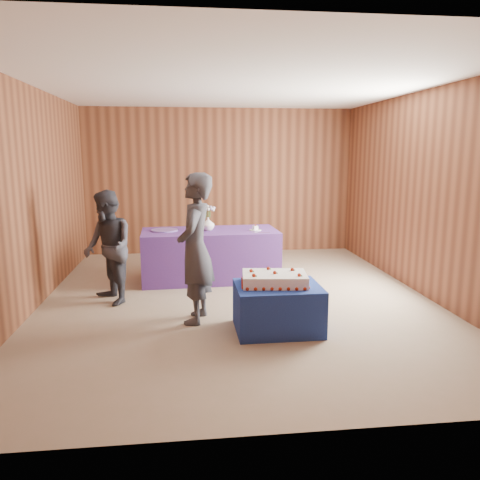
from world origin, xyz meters
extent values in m
plane|color=#89725E|center=(0.00, 0.00, 0.00)|extent=(6.00, 6.00, 0.00)
cube|color=brown|center=(0.00, 3.00, 1.35)|extent=(5.00, 0.04, 2.70)
cube|color=brown|center=(0.00, -3.00, 1.35)|extent=(5.00, 0.04, 2.70)
cube|color=brown|center=(-2.50, 0.00, 1.35)|extent=(0.04, 6.00, 2.70)
cube|color=brown|center=(2.50, 0.00, 1.35)|extent=(0.04, 6.00, 2.70)
cube|color=white|center=(0.00, 0.00, 2.70)|extent=(5.00, 6.00, 0.04)
cube|color=navy|center=(0.31, -1.12, 0.25)|extent=(0.90, 0.71, 0.50)
cube|color=#562E7E|center=(-0.30, 1.02, 0.38)|extent=(2.04, 0.98, 0.75)
cube|color=white|center=(0.28, -1.09, 0.56)|extent=(0.72, 0.52, 0.12)
sphere|color=maroon|center=(-0.08, -1.27, 0.52)|extent=(0.04, 0.04, 0.04)
sphere|color=maroon|center=(0.59, -1.35, 0.52)|extent=(0.04, 0.04, 0.04)
sphere|color=maroon|center=(-0.03, -0.83, 0.52)|extent=(0.04, 0.04, 0.04)
sphere|color=maroon|center=(0.64, -0.90, 0.52)|extent=(0.04, 0.04, 0.04)
sphere|color=maroon|center=(0.07, -1.18, 0.64)|extent=(0.04, 0.04, 0.04)
cone|color=#135622|center=(0.09, -1.18, 0.63)|extent=(0.02, 0.03, 0.03)
sphere|color=maroon|center=(0.47, -1.01, 0.64)|extent=(0.04, 0.04, 0.04)
cone|color=#135622|center=(0.50, -1.01, 0.63)|extent=(0.02, 0.03, 0.03)
sphere|color=maroon|center=(0.28, -1.09, 0.64)|extent=(0.04, 0.04, 0.04)
cone|color=#135622|center=(0.31, -1.09, 0.63)|extent=(0.02, 0.03, 0.03)
imported|color=white|center=(-0.32, 1.02, 0.85)|extent=(0.21, 0.21, 0.20)
cylinder|color=#2F6528|center=(-0.29, 1.02, 1.02)|extent=(0.01, 0.01, 0.14)
sphere|color=#A899C6|center=(-0.24, 1.02, 1.09)|extent=(0.05, 0.05, 0.05)
cylinder|color=#2F6528|center=(-0.29, 1.04, 1.02)|extent=(0.01, 0.01, 0.14)
sphere|color=silver|center=(-0.25, 1.07, 1.09)|extent=(0.05, 0.05, 0.05)
cylinder|color=#2F6528|center=(-0.31, 1.05, 1.02)|extent=(0.01, 0.01, 0.14)
sphere|color=#A899C6|center=(-0.28, 1.10, 1.09)|extent=(0.05, 0.05, 0.05)
cylinder|color=#2F6528|center=(-0.32, 1.06, 1.02)|extent=(0.01, 0.01, 0.14)
sphere|color=silver|center=(-0.32, 1.11, 1.09)|extent=(0.05, 0.05, 0.05)
cylinder|color=#2F6528|center=(-0.34, 1.05, 1.02)|extent=(0.01, 0.01, 0.14)
sphere|color=#A899C6|center=(-0.37, 1.10, 1.09)|extent=(0.05, 0.05, 0.05)
cylinder|color=#2F6528|center=(-0.35, 1.04, 1.02)|extent=(0.01, 0.01, 0.14)
sphere|color=silver|center=(-0.40, 1.07, 1.09)|extent=(0.05, 0.05, 0.05)
cylinder|color=#2F6528|center=(-0.36, 1.02, 1.02)|extent=(0.01, 0.01, 0.14)
sphere|color=#A899C6|center=(-0.41, 1.02, 1.09)|extent=(0.05, 0.05, 0.05)
cylinder|color=#2F6528|center=(-0.35, 1.01, 1.02)|extent=(0.01, 0.01, 0.14)
sphere|color=silver|center=(-0.40, 0.98, 1.09)|extent=(0.05, 0.05, 0.05)
cylinder|color=#2F6528|center=(-0.34, 0.99, 1.02)|extent=(0.01, 0.01, 0.14)
sphere|color=#A899C6|center=(-0.37, 0.95, 1.09)|extent=(0.05, 0.05, 0.05)
cylinder|color=#2F6528|center=(-0.32, 0.99, 1.02)|extent=(0.01, 0.01, 0.14)
sphere|color=silver|center=(-0.32, 0.94, 1.09)|extent=(0.05, 0.05, 0.05)
cylinder|color=#2F6528|center=(-0.31, 0.99, 1.02)|extent=(0.01, 0.01, 0.14)
sphere|color=#A899C6|center=(-0.28, 0.95, 1.09)|extent=(0.05, 0.05, 0.05)
cylinder|color=#2F6528|center=(-0.29, 1.01, 1.02)|extent=(0.01, 0.01, 0.14)
sphere|color=silver|center=(-0.25, 0.98, 1.09)|extent=(0.05, 0.05, 0.05)
cylinder|color=#7154A8|center=(-0.97, 1.05, 0.76)|extent=(0.47, 0.47, 0.02)
cylinder|color=silver|center=(0.37, 0.93, 0.76)|extent=(0.24, 0.24, 0.01)
cube|color=white|center=(0.37, 0.93, 0.79)|extent=(0.09, 0.08, 0.06)
sphere|color=maroon|center=(0.37, 0.91, 0.83)|extent=(0.02, 0.02, 0.02)
cube|color=silver|center=(0.43, 0.74, 0.75)|extent=(0.26, 0.05, 0.00)
imported|color=#35363F|center=(-0.55, -0.73, 0.84)|extent=(0.52, 0.68, 1.68)
imported|color=#303039|center=(-1.62, 0.04, 0.72)|extent=(0.82, 0.88, 1.44)
camera|label=1|loc=(-0.64, -5.84, 1.90)|focal=35.00mm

